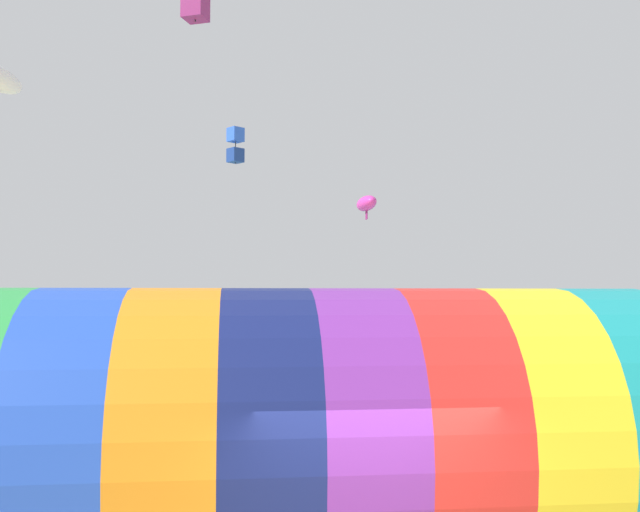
{
  "coord_description": "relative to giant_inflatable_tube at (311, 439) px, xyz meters",
  "views": [
    {
      "loc": [
        -0.08,
        -6.68,
        3.63
      ],
      "look_at": [
        -0.87,
        4.25,
        4.27
      ],
      "focal_mm": 40.0,
      "sensor_mm": 36.0,
      "label": 1
    }
  ],
  "objects": [
    {
      "name": "sea",
      "position": [
        0.84,
        35.93,
        -1.82
      ],
      "size": [
        120.0,
        40.0,
        0.1
      ],
      "primitive_type": "cube",
      "color": "teal",
      "rests_on": "ground"
    },
    {
      "name": "giant_inflatable_tube",
      "position": [
        0.0,
        0.0,
        0.0
      ],
      "size": [
        9.25,
        5.3,
        3.75
      ],
      "color": "green",
      "rests_on": "ground"
    },
    {
      "name": "kite_magenta_parafoil",
      "position": [
        0.63,
        13.57,
        4.74
      ],
      "size": [
        0.97,
        1.6,
        0.79
      ],
      "color": "#D1339E"
    },
    {
      "name": "kite_blue_box",
      "position": [
        -3.11,
        11.07,
        6.13
      ],
      "size": [
        0.53,
        0.53,
        1.07
      ],
      "color": "blue"
    },
    {
      "name": "bystander_mid_beach",
      "position": [
        -3.41,
        7.36,
        -0.99
      ],
      "size": [
        0.4,
        0.41,
        1.72
      ],
      "color": "#383D56",
      "rests_on": "ground"
    }
  ]
}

